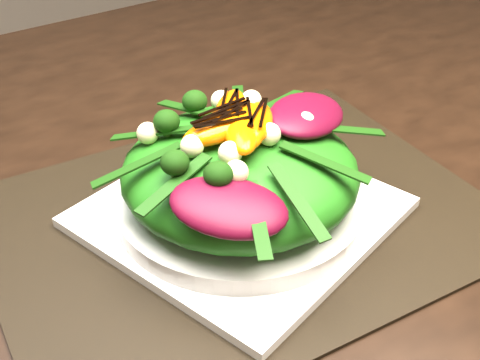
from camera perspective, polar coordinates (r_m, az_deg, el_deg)
dining_table at (r=0.70m, az=-7.73°, el=-0.17°), size 1.60×0.90×0.75m
placemat at (r=0.61m, az=0.00°, el=-3.35°), size 0.48×0.38×0.00m
plate_base at (r=0.60m, az=-0.00°, el=-2.86°), size 0.30×0.30×0.01m
salad_bowl at (r=0.59m, az=-0.00°, el=-1.86°), size 0.28×0.28×0.02m
lettuce_mound at (r=0.57m, az=-0.00°, el=0.77°), size 0.27×0.27×0.07m
radicchio_leaf at (r=0.59m, az=5.93°, el=5.77°), size 0.11×0.09×0.02m
orange_segment at (r=0.56m, az=-3.33°, el=5.13°), size 0.07×0.06×0.02m
broccoli_floret at (r=0.54m, az=-6.95°, el=4.03°), size 0.04×0.04×0.03m
macadamia_nut at (r=0.55m, az=5.85°, el=4.03°), size 0.03×0.03×0.02m
balsamic_drizzle at (r=0.56m, az=-3.36°, el=6.01°), size 0.04×0.02×0.00m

